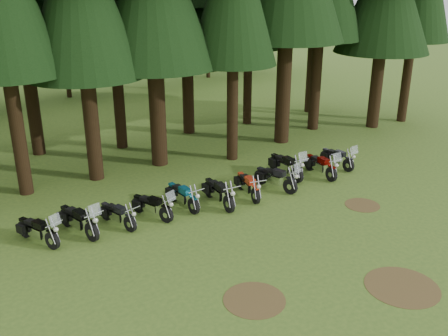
# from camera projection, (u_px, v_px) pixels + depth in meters

# --- Properties ---
(ground) EXTENTS (120.00, 120.00, 0.00)m
(ground) POSITION_uv_depth(u_px,v_px,m) (287.00, 242.00, 17.34)
(ground) COLOR #3D5D20
(ground) RESTS_ON ground
(decid_4) EXTENTS (5.93, 5.76, 7.41)m
(decid_4) POSITION_uv_depth(u_px,v_px,m) (67.00, 39.00, 36.79)
(decid_4) COLOR black
(decid_4) RESTS_ON ground
(decid_5) EXTENTS (8.45, 8.21, 10.56)m
(decid_5) POSITION_uv_depth(u_px,v_px,m) (152.00, 10.00, 39.25)
(decid_5) COLOR black
(decid_5) RESTS_ON ground
(decid_6) EXTENTS (7.06, 6.86, 8.82)m
(decid_6) POSITION_uv_depth(u_px,v_px,m) (212.00, 19.00, 44.11)
(decid_6) COLOR black
(decid_6) RESTS_ON ground
(decid_7) EXTENTS (8.44, 8.20, 10.55)m
(decid_7) POSITION_uv_depth(u_px,v_px,m) (254.00, 5.00, 46.07)
(decid_7) COLOR black
(decid_7) RESTS_ON ground
(dirt_patch_0) EXTENTS (1.80, 1.80, 0.01)m
(dirt_patch_0) POSITION_uv_depth(u_px,v_px,m) (254.00, 300.00, 14.20)
(dirt_patch_0) COLOR #4C3D1E
(dirt_patch_0) RESTS_ON ground
(dirt_patch_1) EXTENTS (1.40, 1.40, 0.01)m
(dirt_patch_1) POSITION_uv_depth(u_px,v_px,m) (362.00, 205.00, 20.12)
(dirt_patch_1) COLOR #4C3D1E
(dirt_patch_1) RESTS_ON ground
(dirt_patch_2) EXTENTS (2.20, 2.20, 0.01)m
(dirt_patch_2) POSITION_uv_depth(u_px,v_px,m) (402.00, 287.00, 14.80)
(dirt_patch_2) COLOR #4C3D1E
(dirt_patch_2) RESTS_ON ground
(motorcycle_0) EXTENTS (1.03, 2.11, 1.36)m
(motorcycle_0) POSITION_uv_depth(u_px,v_px,m) (38.00, 231.00, 17.10)
(motorcycle_0) COLOR black
(motorcycle_0) RESTS_ON ground
(motorcycle_1) EXTENTS (0.81, 2.37, 1.49)m
(motorcycle_1) POSITION_uv_depth(u_px,v_px,m) (79.00, 221.00, 17.72)
(motorcycle_1) COLOR black
(motorcycle_1) RESTS_ON ground
(motorcycle_2) EXTENTS (0.62, 1.99, 0.82)m
(motorcycle_2) POSITION_uv_depth(u_px,v_px,m) (118.00, 215.00, 18.33)
(motorcycle_2) COLOR black
(motorcycle_2) RESTS_ON ground
(motorcycle_3) EXTENTS (0.94, 2.08, 1.33)m
(motorcycle_3) POSITION_uv_depth(u_px,v_px,m) (152.00, 207.00, 18.95)
(motorcycle_3) COLOR black
(motorcycle_3) RESTS_ON ground
(motorcycle_4) EXTENTS (0.34, 2.21, 0.90)m
(motorcycle_4) POSITION_uv_depth(u_px,v_px,m) (183.00, 196.00, 19.81)
(motorcycle_4) COLOR black
(motorcycle_4) RESTS_ON ground
(motorcycle_5) EXTENTS (0.43, 2.35, 0.95)m
(motorcycle_5) POSITION_uv_depth(u_px,v_px,m) (219.00, 193.00, 20.04)
(motorcycle_5) COLOR black
(motorcycle_5) RESTS_ON ground
(motorcycle_6) EXTENTS (0.67, 2.17, 0.90)m
(motorcycle_6) POSITION_uv_depth(u_px,v_px,m) (248.00, 186.00, 20.81)
(motorcycle_6) COLOR black
(motorcycle_6) RESTS_ON ground
(motorcycle_7) EXTENTS (0.78, 2.30, 1.45)m
(motorcycle_7) POSITION_uv_depth(u_px,v_px,m) (276.00, 179.00, 21.50)
(motorcycle_7) COLOR black
(motorcycle_7) RESTS_ON ground
(motorcycle_8) EXTENTS (0.52, 2.46, 1.54)m
(motorcycle_8) POSITION_uv_depth(u_px,v_px,m) (286.00, 166.00, 22.83)
(motorcycle_8) COLOR black
(motorcycle_8) RESTS_ON ground
(motorcycle_9) EXTENTS (0.57, 2.30, 1.44)m
(motorcycle_9) POSITION_uv_depth(u_px,v_px,m) (321.00, 166.00, 22.95)
(motorcycle_9) COLOR black
(motorcycle_9) RESTS_ON ground
(motorcycle_10) EXTENTS (0.40, 2.14, 1.35)m
(motorcycle_10) POSITION_uv_depth(u_px,v_px,m) (337.00, 158.00, 24.01)
(motorcycle_10) COLOR black
(motorcycle_10) RESTS_ON ground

